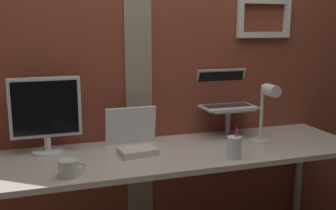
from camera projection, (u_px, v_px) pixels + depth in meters
brick_wall_back at (149, 43)px, 2.49m from camera, size 3.04×0.16×2.70m
desk at (173, 163)px, 2.28m from camera, size 2.24×0.64×0.75m
monitor at (46, 111)px, 2.20m from camera, size 0.39×0.18×0.43m
laptop_stand at (228, 117)px, 2.56m from camera, size 0.28×0.22×0.18m
laptop at (223, 95)px, 2.61m from camera, size 0.35×0.28×0.24m
whiteboard_panel at (131, 125)px, 2.39m from camera, size 0.31×0.06×0.23m
desk_lamp at (267, 107)px, 2.34m from camera, size 0.12×0.20×0.37m
pen_cup at (234, 147)px, 2.13m from camera, size 0.08×0.08×0.17m
coffee_mug at (69, 168)px, 1.87m from camera, size 0.12×0.09×0.08m
paper_clutter_stack at (138, 151)px, 2.20m from camera, size 0.22×0.16×0.04m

